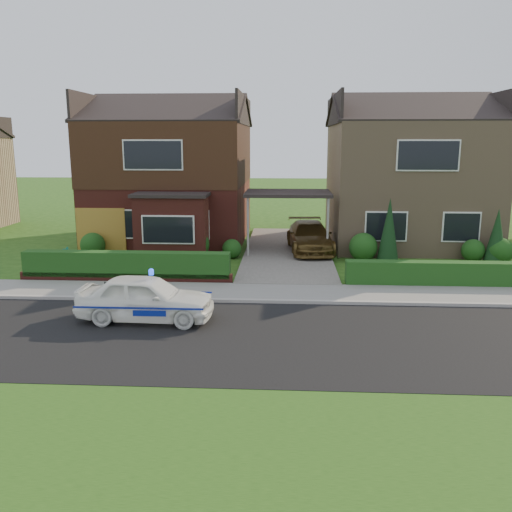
{
  "coord_description": "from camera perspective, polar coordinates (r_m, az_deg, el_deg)",
  "views": [
    {
      "loc": [
        -0.04,
        -13.27,
        5.03
      ],
      "look_at": [
        -1.0,
        3.5,
        1.42
      ],
      "focal_mm": 38.0,
      "sensor_mm": 36.0,
      "label": 1
    }
  ],
  "objects": [
    {
      "name": "potted_plant_a",
      "position": [
        23.37,
        -19.33,
        -0.06
      ],
      "size": [
        0.44,
        0.33,
        0.75
      ],
      "primitive_type": "imported",
      "rotation": [
        0.0,
        0.0,
        -0.18
      ],
      "color": "gray",
      "rests_on": "ground"
    },
    {
      "name": "house_left",
      "position": [
        27.8,
        -8.76,
        9.47
      ],
      "size": [
        7.5,
        9.53,
        7.25
      ],
      "color": "maroon",
      "rests_on": "ground"
    },
    {
      "name": "kerb",
      "position": [
        17.06,
        3.29,
        -4.84
      ],
      "size": [
        60.0,
        0.16,
        0.12
      ],
      "primitive_type": "cube",
      "color": "#9E9993",
      "rests_on": "ground"
    },
    {
      "name": "shrub_right_near",
      "position": [
        23.32,
        11.21,
        0.94
      ],
      "size": [
        1.2,
        1.2,
        1.2
      ],
      "primitive_type": "sphere",
      "color": "#133B14",
      "rests_on": "ground"
    },
    {
      "name": "shrub_left_mid",
      "position": [
        23.33,
        -6.55,
        1.24
      ],
      "size": [
        1.32,
        1.32,
        1.32
      ],
      "primitive_type": "sphere",
      "color": "#133B14",
      "rests_on": "ground"
    },
    {
      "name": "carport_link",
      "position": [
        24.34,
        3.39,
        6.5
      ],
      "size": [
        3.8,
        3.0,
        2.77
      ],
      "color": "black",
      "rests_on": "ground"
    },
    {
      "name": "hedge_left",
      "position": [
        20.22,
        -13.39,
        -2.62
      ],
      "size": [
        7.5,
        0.55,
        0.9
      ],
      "primitive_type": "cube",
      "color": "#133B14",
      "rests_on": "ground"
    },
    {
      "name": "shrub_left_near",
      "position": [
        23.45,
        -2.55,
        0.77
      ],
      "size": [
        0.84,
        0.84,
        0.84
      ],
      "primitive_type": "sphere",
      "color": "#133B14",
      "rests_on": "ground"
    },
    {
      "name": "hedge_right",
      "position": [
        20.15,
        20.05,
        -3.09
      ],
      "size": [
        7.5,
        0.55,
        0.8
      ],
      "primitive_type": "cube",
      "color": "#133B14",
      "rests_on": "ground"
    },
    {
      "name": "conifer_a",
      "position": [
        23.17,
        13.8,
        2.5
      ],
      "size": [
        0.9,
        0.9,
        2.6
      ],
      "primitive_type": "cone",
      "color": "black",
      "rests_on": "ground"
    },
    {
      "name": "potted_plant_b",
      "position": [
        20.92,
        -15.4,
        -1.21
      ],
      "size": [
        0.5,
        0.46,
        0.73
      ],
      "primitive_type": "imported",
      "rotation": [
        0.0,
        0.0,
        1.13
      ],
      "color": "gray",
      "rests_on": "ground"
    },
    {
      "name": "grass_verge",
      "position": [
        9.68,
        3.22,
        -19.21
      ],
      "size": [
        60.0,
        4.0,
        0.01
      ],
      "primitive_type": "cube",
      "color": "#214813",
      "rests_on": "ground"
    },
    {
      "name": "shrub_left_far",
      "position": [
        24.7,
        -16.81,
        1.13
      ],
      "size": [
        1.08,
        1.08,
        1.08
      ],
      "primitive_type": "sphere",
      "color": "#133B14",
      "rests_on": "ground"
    },
    {
      "name": "ground",
      "position": [
        14.19,
        3.27,
        -8.66
      ],
      "size": [
        120.0,
        120.0,
        0.0
      ],
      "primitive_type": "plane",
      "color": "#214813",
      "rests_on": "ground"
    },
    {
      "name": "shrub_right_far",
      "position": [
        24.56,
        24.32,
        0.5
      ],
      "size": [
        1.08,
        1.08,
        1.08
      ],
      "primitive_type": "sphere",
      "color": "#133B14",
      "rests_on": "ground"
    },
    {
      "name": "driveway_car",
      "position": [
        24.46,
        5.68,
        2.03
      ],
      "size": [
        2.2,
        4.62,
        1.3
      ],
      "primitive_type": "imported",
      "rotation": [
        0.0,
        0.0,
        0.09
      ],
      "color": "brown",
      "rests_on": "driveway"
    },
    {
      "name": "conifer_b",
      "position": [
        24.39,
        24.0,
        1.79
      ],
      "size": [
        0.9,
        0.9,
        2.2
      ],
      "primitive_type": "cone",
      "color": "black",
      "rests_on": "ground"
    },
    {
      "name": "police_car",
      "position": [
        15.62,
        -11.54,
        -4.39
      ],
      "size": [
        3.54,
        3.9,
        1.47
      ],
      "rotation": [
        0.0,
        0.0,
        1.53
      ],
      "color": "white",
      "rests_on": "ground"
    },
    {
      "name": "potted_plant_c",
      "position": [
        21.15,
        -3.47,
        -0.59
      ],
      "size": [
        0.57,
        0.57,
        0.77
      ],
      "primitive_type": "imported",
      "rotation": [
        0.0,
        0.0,
        1.12
      ],
      "color": "gray",
      "rests_on": "ground"
    },
    {
      "name": "road",
      "position": [
        14.19,
        3.27,
        -8.66
      ],
      "size": [
        60.0,
        6.0,
        0.02
      ],
      "primitive_type": "cube",
      "color": "black",
      "rests_on": "ground"
    },
    {
      "name": "driveway",
      "position": [
        24.77,
        3.31,
        0.53
      ],
      "size": [
        3.8,
        12.0,
        0.12
      ],
      "primitive_type": "cube",
      "color": "#666059",
      "rests_on": "ground"
    },
    {
      "name": "sidewalk",
      "position": [
        18.07,
        3.29,
        -3.9
      ],
      "size": [
        60.0,
        2.0,
        0.1
      ],
      "primitive_type": "cube",
      "color": "slate",
      "rests_on": "ground"
    },
    {
      "name": "dwarf_wall",
      "position": [
        20.04,
        -13.53,
        -2.23
      ],
      "size": [
        7.7,
        0.25,
        0.36
      ],
      "primitive_type": "cube",
      "color": "maroon",
      "rests_on": "ground"
    },
    {
      "name": "garage_door",
      "position": [
        24.96,
        -15.98,
        2.47
      ],
      "size": [
        2.2,
        0.1,
        2.1
      ],
      "primitive_type": "cube",
      "color": "olive",
      "rests_on": "ground"
    },
    {
      "name": "shrub_right_mid",
      "position": [
        24.51,
        21.88,
        0.54
      ],
      "size": [
        0.96,
        0.96,
        0.96
      ],
      "primitive_type": "sphere",
      "color": "#133B14",
      "rests_on": "ground"
    },
    {
      "name": "house_right",
      "position": [
        27.91,
        15.55,
        8.88
      ],
      "size": [
        7.5,
        8.06,
        7.25
      ],
      "color": "#9C7D5F",
      "rests_on": "ground"
    }
  ]
}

